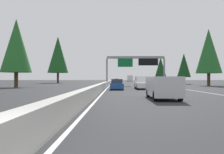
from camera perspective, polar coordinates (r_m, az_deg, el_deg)
ground_plane at (r=63.05m, az=-0.53°, el=-1.76°), size 320.00×320.00×0.00m
median_barrier at (r=83.04m, az=-0.37°, el=-1.11°), size 180.00×0.56×0.90m
shoulder_stripe_right at (r=73.69m, az=8.68°, el=-1.55°), size 160.00×0.16×0.01m
shoulder_stripe_median at (r=73.04m, az=-0.12°, el=-1.57°), size 160.00×0.16×0.01m
sign_gantry_overhead at (r=50.07m, az=6.01°, el=3.64°), size 0.50×12.68×6.34m
minivan_distant_a at (r=17.94m, az=12.37°, el=-2.28°), size 5.00×1.95×1.69m
sedan_mid_right at (r=32.25m, az=1.21°, el=-1.91°), size 4.40×1.80×1.47m
sedan_near_center at (r=69.29m, az=7.07°, el=-1.07°), size 4.40×1.80×1.47m
bus_mid_left at (r=124.35m, az=4.41°, el=-0.27°), size 11.50×2.55×3.10m
pickup_far_right at (r=34.66m, az=7.42°, el=-1.41°), size 5.60×2.00×1.86m
sedan_far_left at (r=104.73m, az=1.14°, el=-0.83°), size 4.40×1.80×1.47m
conifer_right_near at (r=53.47m, az=22.68°, el=5.91°), size 5.33×5.33×12.10m
conifer_right_mid at (r=68.68m, az=17.27°, el=2.76°), size 3.81×3.81×8.66m
conifer_right_far at (r=88.22m, az=11.88°, el=2.38°), size 4.16×4.16×9.46m
conifer_left_near at (r=43.46m, az=-22.51°, el=7.14°), size 5.21×5.21×11.85m
conifer_left_mid at (r=81.10m, az=-13.17°, el=5.37°), size 6.96×6.96×15.81m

